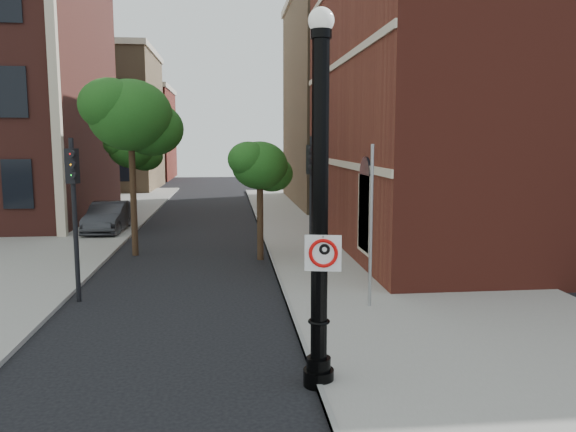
{
  "coord_description": "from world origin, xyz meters",
  "views": [
    {
      "loc": [
        0.5,
        -8.97,
        4.41
      ],
      "look_at": [
        1.66,
        2.0,
        2.93
      ],
      "focal_mm": 35.0,
      "sensor_mm": 36.0,
      "label": 1
    }
  ],
  "objects": [
    {
      "name": "ground",
      "position": [
        0.0,
        0.0,
        0.0
      ],
      "size": [
        120.0,
        120.0,
        0.0
      ],
      "primitive_type": "plane",
      "color": "black",
      "rests_on": "ground"
    },
    {
      "name": "sidewalk_right",
      "position": [
        6.0,
        10.0,
        0.06
      ],
      "size": [
        8.0,
        60.0,
        0.12
      ],
      "primitive_type": "cube",
      "color": "gray",
      "rests_on": "ground"
    },
    {
      "name": "sidewalk_left",
      "position": [
        -9.0,
        18.0,
        0.06
      ],
      "size": [
        10.0,
        50.0,
        0.12
      ],
      "primitive_type": "cube",
      "color": "gray",
      "rests_on": "ground"
    },
    {
      "name": "curb_edge",
      "position": [
        2.05,
        10.0,
        0.07
      ],
      "size": [
        0.1,
        60.0,
        0.14
      ],
      "primitive_type": "cube",
      "color": "gray",
      "rests_on": "ground"
    },
    {
      "name": "bg_building_tan_a",
      "position": [
        -12.0,
        44.0,
        6.0
      ],
      "size": [
        12.0,
        12.0,
        12.0
      ],
      "primitive_type": "cube",
      "color": "olive",
      "rests_on": "ground"
    },
    {
      "name": "bg_building_red",
      "position": [
        -12.0,
        58.0,
        5.0
      ],
      "size": [
        12.0,
        12.0,
        10.0
      ],
      "primitive_type": "cube",
      "color": "maroon",
      "rests_on": "ground"
    },
    {
      "name": "bg_building_tan_b",
      "position": [
        16.0,
        30.0,
        7.0
      ],
      "size": [
        22.0,
        14.0,
        14.0
      ],
      "primitive_type": "cube",
      "color": "olive",
      "rests_on": "ground"
    },
    {
      "name": "lamppost",
      "position": [
        2.08,
        0.61,
        3.06
      ],
      "size": [
        0.56,
        0.56,
        6.62
      ],
      "color": "black",
      "rests_on": "ground"
    },
    {
      "name": "no_parking_sign",
      "position": [
        2.11,
        0.45,
        2.48
      ],
      "size": [
        0.63,
        0.17,
        0.64
      ],
      "rotation": [
        0.0,
        0.0,
        -0.2
      ],
      "color": "white",
      "rests_on": "ground"
    },
    {
      "name": "parked_car",
      "position": [
        -5.27,
        18.52,
        0.74
      ],
      "size": [
        1.68,
        4.55,
        1.49
      ],
      "primitive_type": "imported",
      "rotation": [
        0.0,
        0.0,
        -0.02
      ],
      "color": "#29292D",
      "rests_on": "ground"
    },
    {
      "name": "traffic_signal_left",
      "position": [
        -3.65,
        6.59,
        3.02
      ],
      "size": [
        0.34,
        0.39,
        4.48
      ],
      "rotation": [
        0.0,
        0.0,
        -0.29
      ],
      "color": "black",
      "rests_on": "ground"
    },
    {
      "name": "traffic_signal_right",
      "position": [
        3.19,
        9.12,
        3.07
      ],
      "size": [
        0.35,
        0.4,
        4.56
      ],
      "rotation": [
        0.0,
        0.0,
        0.27
      ],
      "color": "black",
      "rests_on": "ground"
    },
    {
      "name": "utility_pole",
      "position": [
        4.12,
        4.95,
        2.16
      ],
      "size": [
        0.09,
        0.09,
        4.33
      ],
      "primitive_type": "cylinder",
      "color": "#999999",
      "rests_on": "ground"
    },
    {
      "name": "street_tree_a",
      "position": [
        -3.09,
        12.94,
        5.29
      ],
      "size": [
        3.71,
        3.36,
        6.69
      ],
      "color": "black",
      "rests_on": "ground"
    },
    {
      "name": "street_tree_b",
      "position": [
        -4.21,
        19.85,
        3.98
      ],
      "size": [
        2.8,
        2.53,
        5.05
      ],
      "color": "black",
      "rests_on": "ground"
    },
    {
      "name": "street_tree_c",
      "position": [
        1.68,
        11.61,
        3.45
      ],
      "size": [
        2.44,
        2.2,
        4.39
      ],
      "color": "black",
      "rests_on": "ground"
    }
  ]
}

